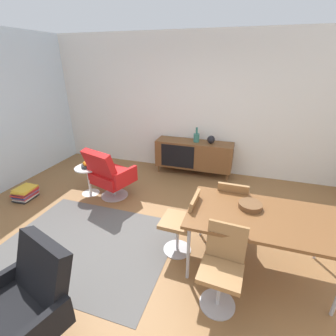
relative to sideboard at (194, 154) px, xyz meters
name	(u,v)px	position (x,y,z in m)	size (l,w,h in m)	color
ground_plane	(152,240)	(-0.07, -2.30, -0.44)	(8.32, 8.32, 0.00)	olive
wall_back	(196,106)	(-0.07, 0.30, 0.96)	(6.80, 0.12, 2.80)	white
sideboard	(194,154)	(0.00, 0.00, 0.00)	(1.60, 0.45, 0.72)	brown
vase_cobalt	(196,137)	(0.04, 0.00, 0.38)	(0.12, 0.12, 0.31)	#337266
vase_sculptural_dark	(211,140)	(0.34, 0.00, 0.36)	(0.15, 0.15, 0.16)	black
dining_table	(263,219)	(1.27, -2.37, 0.26)	(1.60, 0.90, 0.74)	brown
wooden_bowl_on_table	(250,205)	(1.13, -2.25, 0.33)	(0.26, 0.26, 0.06)	brown
dining_chair_front_left	(222,265)	(0.93, -2.93, 0.03)	(0.43, 0.45, 0.86)	#9E7042
dining_chair_near_window	(183,221)	(0.38, -2.37, 0.03)	(0.44, 0.41, 0.86)	#9E7042
dining_chair_back_left	(231,205)	(0.92, -1.81, 0.03)	(0.40, 0.43, 0.86)	#9E7042
lounge_chair_red	(109,174)	(-1.17, -1.45, 0.03)	(0.84, 0.80, 0.95)	red
armchair_black_shell	(27,302)	(-0.54, -3.81, 0.03)	(0.84, 0.81, 0.95)	black
side_table_round	(89,177)	(-1.63, -1.43, -0.12)	(0.44, 0.44, 0.52)	white
fruit_bowl	(87,165)	(-1.63, -1.43, 0.12)	(0.20, 0.20, 0.11)	#262628
magazine_stack	(25,193)	(-2.60, -1.96, -0.33)	(0.33, 0.41, 0.21)	#262626
area_rug	(88,243)	(-0.86, -2.63, -0.44)	(2.20, 1.70, 0.01)	#595654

